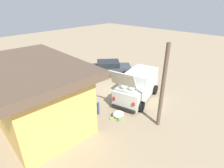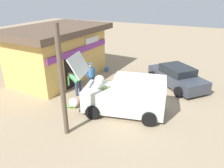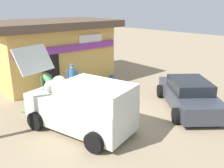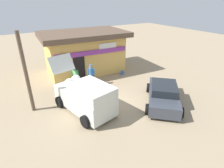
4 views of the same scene
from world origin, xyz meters
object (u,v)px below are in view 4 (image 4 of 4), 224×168
at_px(delivery_van, 85,97).
at_px(parked_sedan, 163,94).
at_px(customer_bending, 76,76).
at_px(storefront_bar, 84,51).
at_px(unloaded_banana_pile, 62,92).
at_px(paint_bucket, 122,73).
at_px(vendor_standing, 91,74).

bearing_deg(delivery_van, parked_sedan, -20.61).
distance_m(delivery_van, customer_bending, 3.56).
relative_size(storefront_bar, parked_sedan, 1.78).
distance_m(unloaded_banana_pile, paint_bucket, 5.63).
xyz_separation_m(storefront_bar, vendor_standing, (-0.81, -3.01, -0.89)).
bearing_deg(vendor_standing, delivery_van, -120.33).
xyz_separation_m(storefront_bar, paint_bucket, (2.37, -2.48, -1.65)).
relative_size(storefront_bar, delivery_van, 1.57).
distance_m(customer_bending, unloaded_banana_pile, 1.65).
xyz_separation_m(storefront_bar, parked_sedan, (1.90, -7.73, -1.20)).
bearing_deg(unloaded_banana_pile, vendor_standing, 7.55).
bearing_deg(paint_bucket, customer_bending, -179.00).
bearing_deg(unloaded_banana_pile, paint_bucket, 8.60).
relative_size(customer_bending, paint_bucket, 3.91).
bearing_deg(storefront_bar, customer_bending, -126.17).
relative_size(parked_sedan, paint_bucket, 12.65).
relative_size(delivery_van, unloaded_banana_pile, 4.99).
height_order(delivery_van, customer_bending, delivery_van).
distance_m(customer_bending, paint_bucket, 4.29).
bearing_deg(delivery_van, storefront_bar, 66.82).
distance_m(delivery_van, vendor_standing, 3.52).
bearing_deg(delivery_van, unloaded_banana_pile, 102.47).
distance_m(storefront_bar, unloaded_banana_pile, 4.88).
bearing_deg(unloaded_banana_pile, customer_bending, 30.16).
bearing_deg(parked_sedan, delivery_van, 159.39).
relative_size(delivery_van, customer_bending, 3.67).
distance_m(parked_sedan, customer_bending, 6.41).
bearing_deg(storefront_bar, unloaded_banana_pile, -133.83).
xyz_separation_m(unloaded_banana_pile, paint_bucket, (5.56, 0.84, -0.04)).
height_order(customer_bending, paint_bucket, customer_bending).
bearing_deg(unloaded_banana_pile, delivery_van, -77.53).
height_order(parked_sedan, vendor_standing, vendor_standing).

